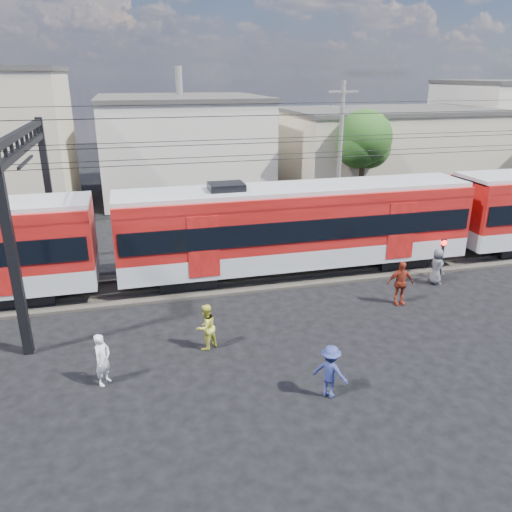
# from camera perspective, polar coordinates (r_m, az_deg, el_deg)

# --- Properties ---
(ground) EXTENTS (120.00, 120.00, 0.00)m
(ground) POSITION_cam_1_polar(r_m,az_deg,el_deg) (16.64, 10.29, -12.39)
(ground) COLOR black
(ground) RESTS_ON ground
(track_bed) EXTENTS (70.00, 3.40, 0.12)m
(track_bed) POSITION_cam_1_polar(r_m,az_deg,el_deg) (23.27, 2.24, -2.09)
(track_bed) COLOR #2D2823
(track_bed) RESTS_ON ground
(rail_near) EXTENTS (70.00, 0.12, 0.12)m
(rail_near) POSITION_cam_1_polar(r_m,az_deg,el_deg) (22.57, 2.78, -2.50)
(rail_near) COLOR #59544C
(rail_near) RESTS_ON track_bed
(rail_far) EXTENTS (70.00, 0.12, 0.12)m
(rail_far) POSITION_cam_1_polar(r_m,az_deg,el_deg) (23.90, 1.73, -1.17)
(rail_far) COLOR #59544C
(rail_far) RESTS_ON track_bed
(commuter_train) EXTENTS (50.30, 3.08, 4.17)m
(commuter_train) POSITION_cam_1_polar(r_m,az_deg,el_deg) (22.85, 5.12, 3.64)
(commuter_train) COLOR black
(commuter_train) RESTS_ON ground
(catenary) EXTENTS (70.00, 9.30, 7.52)m
(catenary) POSITION_cam_1_polar(r_m,az_deg,el_deg) (21.09, -20.99, 8.66)
(catenary) COLOR black
(catenary) RESTS_ON ground
(building_midwest) EXTENTS (12.24, 12.24, 7.30)m
(building_midwest) POSITION_cam_1_polar(r_m,az_deg,el_deg) (40.19, -8.45, 12.48)
(building_midwest) COLOR beige
(building_midwest) RESTS_ON ground
(building_mideast) EXTENTS (16.32, 10.20, 6.30)m
(building_mideast) POSITION_cam_1_polar(r_m,az_deg,el_deg) (42.23, 14.68, 11.73)
(building_mideast) COLOR #BEAF91
(building_mideast) RESTS_ON ground
(building_east) EXTENTS (10.20, 10.20, 8.30)m
(building_east) POSITION_cam_1_polar(r_m,az_deg,el_deg) (53.34, 26.32, 13.07)
(building_east) COLOR beige
(building_east) RESTS_ON ground
(utility_pole_mid) EXTENTS (1.80, 0.24, 8.50)m
(utility_pole_mid) POSITION_cam_1_polar(r_m,az_deg,el_deg) (30.52, 9.58, 11.72)
(utility_pole_mid) COLOR slate
(utility_pole_mid) RESTS_ON ground
(tree_near) EXTENTS (3.82, 3.64, 6.72)m
(tree_near) POSITION_cam_1_polar(r_m,az_deg,el_deg) (34.63, 12.46, 12.71)
(tree_near) COLOR #382619
(tree_near) RESTS_ON ground
(pedestrian_a) EXTENTS (0.67, 0.72, 1.65)m
(pedestrian_a) POSITION_cam_1_polar(r_m,az_deg,el_deg) (15.89, -17.14, -11.22)
(pedestrian_a) COLOR silver
(pedestrian_a) RESTS_ON ground
(pedestrian_b) EXTENTS (1.00, 0.95, 1.62)m
(pedestrian_b) POSITION_cam_1_polar(r_m,az_deg,el_deg) (17.08, -5.74, -8.07)
(pedestrian_b) COLOR #D0CE41
(pedestrian_b) RESTS_ON ground
(pedestrian_c) EXTENTS (1.18, 1.16, 1.63)m
(pedestrian_c) POSITION_cam_1_polar(r_m,az_deg,el_deg) (14.84, 8.48, -12.93)
(pedestrian_c) COLOR navy
(pedestrian_c) RESTS_ON ground
(pedestrian_d) EXTENTS (1.12, 0.55, 1.84)m
(pedestrian_d) POSITION_cam_1_polar(r_m,az_deg,el_deg) (20.93, 16.16, -2.98)
(pedestrian_d) COLOR maroon
(pedestrian_d) RESTS_ON ground
(pedestrian_e) EXTENTS (0.55, 0.82, 1.62)m
(pedestrian_e) POSITION_cam_1_polar(r_m,az_deg,el_deg) (23.51, 19.97, -1.14)
(pedestrian_e) COLOR #4C4D51
(pedestrian_e) RESTS_ON ground
(crossing_signal) EXTENTS (0.27, 0.27, 1.88)m
(crossing_signal) POSITION_cam_1_polar(r_m,az_deg,el_deg) (24.08, 20.56, 0.52)
(crossing_signal) COLOR black
(crossing_signal) RESTS_ON ground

